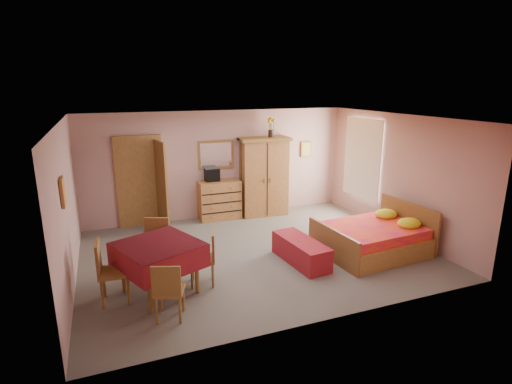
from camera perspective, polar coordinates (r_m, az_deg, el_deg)
name	(u,v)px	position (r m, az deg, el deg)	size (l,w,h in m)	color
floor	(257,253)	(7.90, 0.11, -8.68)	(6.50, 6.50, 0.00)	slate
ceiling	(257,118)	(7.25, 0.12, 10.47)	(6.50, 6.50, 0.00)	brown
wall_back	(220,165)	(9.78, -5.22, 3.93)	(6.50, 0.10, 2.60)	tan
wall_front	(326,234)	(5.33, 9.97, -5.88)	(6.50, 0.10, 2.60)	tan
wall_left	(67,207)	(7.02, -25.45, -1.99)	(0.10, 5.00, 2.60)	tan
wall_right	(397,175)	(9.13, 19.50, 2.31)	(0.10, 5.00, 2.60)	tan
doorway	(140,182)	(9.48, -16.22, 1.32)	(1.06, 0.12, 2.15)	#9E6B35
window	(362,159)	(10.00, 14.97, 4.60)	(0.08, 1.40, 1.95)	white
picture_left	(63,192)	(6.34, -25.91, -0.01)	(0.04, 0.32, 0.42)	orange
picture_back	(306,149)	(10.59, 7.17, 6.10)	(0.30, 0.04, 0.40)	#D8BF59
chest_of_drawers	(219,200)	(9.75, -5.26, -1.12)	(1.00, 0.50, 0.95)	#AE703A
wall_mirror	(216,155)	(9.71, -5.76, 5.32)	(0.88, 0.05, 0.69)	white
stereo	(212,175)	(9.60, -6.31, 2.47)	(0.33, 0.24, 0.31)	black
floor_lamp	(242,178)	(9.80, -2.07, 2.03)	(0.25, 0.25, 1.94)	black
wardrobe	(264,177)	(9.91, 1.13, 2.21)	(1.24, 0.64, 1.95)	#A66A38
sunflower_vase	(271,127)	(9.80, 2.15, 9.23)	(0.19, 0.19, 0.47)	yellow
bed	(372,231)	(8.09, 16.23, -5.31)	(1.94, 1.53, 0.90)	#E51654
bench	(301,251)	(7.48, 6.42, -8.38)	(0.49, 1.32, 0.44)	maroon
dining_table	(160,268)	(6.51, -13.61, -10.56)	(1.13, 1.13, 0.83)	maroon
chair_south	(169,289)	(5.83, -12.28, -13.45)	(0.39, 0.39, 0.87)	olive
chair_north	(155,247)	(7.15, -14.23, -7.69)	(0.43, 0.43, 0.95)	olive
chair_west	(114,271)	(6.43, -19.58, -10.62)	(0.45, 0.45, 0.98)	olive
chair_east	(202,258)	(6.64, -7.71, -9.34)	(0.41, 0.41, 0.90)	olive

